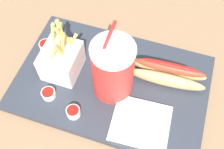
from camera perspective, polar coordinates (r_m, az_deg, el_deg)
The scene contains 9 objects.
ground_plane at distance 0.70m, azimuth -0.00°, elevation -2.54°, with size 2.40×2.40×0.02m, color #8C6B4C.
food_tray at distance 0.68m, azimuth -0.00°, elevation -1.74°, with size 0.47×0.31×0.02m, color #2D333D.
soda_cup at distance 0.60m, azimuth 0.17°, elevation 0.97°, with size 0.10×0.10×0.23m.
fries_basket at distance 0.67m, azimuth -10.56°, elevation 3.06°, with size 0.09×0.10×0.14m.
hot_dog_1 at distance 0.67m, azimuth 11.71°, elevation 0.29°, with size 0.19×0.07×0.07m.
ketchup_cup_1 at distance 0.66m, azimuth -13.25°, elevation -3.93°, with size 0.03×0.03×0.02m.
ketchup_cup_2 at distance 0.63m, azimuth -8.16°, elevation -7.81°, with size 0.03×0.03×0.02m.
ketchup_cup_3 at distance 0.75m, azimuth -13.83°, elevation 6.03°, with size 0.03×0.03×0.02m.
napkin_stack at distance 0.63m, azimuth 6.05°, elevation -10.13°, with size 0.13×0.11×0.01m, color white.
Camera 1 is at (-0.11, 0.32, 0.61)m, focal length 43.37 mm.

